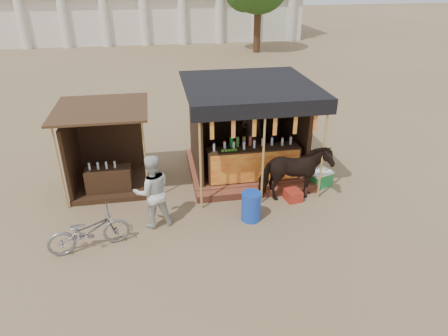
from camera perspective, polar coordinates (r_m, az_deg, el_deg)
ground at (r=9.33m, az=1.73°, el=-10.45°), size 120.00×120.00×0.00m
main_stall at (r=11.87m, az=3.35°, el=3.87°), size 3.60×3.61×2.78m
secondary_stall at (r=11.66m, az=-16.98°, el=1.27°), size 2.40×2.40×2.38m
cow at (r=10.67m, az=10.03°, el=-0.80°), size 1.86×0.89×1.55m
motorbike at (r=9.35m, az=-18.78°, el=-8.50°), size 1.87×1.04×0.93m
bystander at (r=9.55m, az=-10.20°, el=-3.31°), size 1.01×0.85×1.85m
blue_barrel at (r=9.89m, az=3.90°, el=-5.49°), size 0.49×0.49×0.75m
red_crate at (r=10.93m, az=9.82°, el=-3.84°), size 0.46×0.50×0.29m
cooler at (r=11.75m, az=13.52°, el=-1.45°), size 0.75×0.63×0.46m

